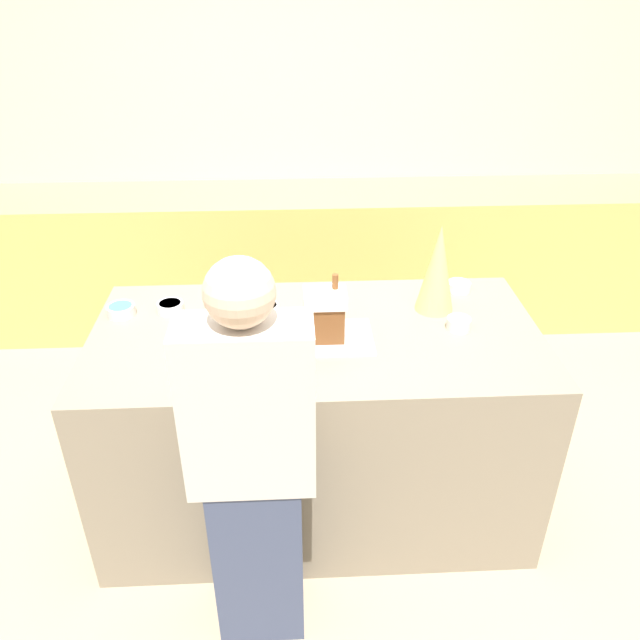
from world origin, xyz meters
name	(u,v)px	position (x,y,z in m)	size (l,w,h in m)	color
ground_plane	(317,497)	(0.00, 0.00, 0.00)	(12.00, 12.00, 0.00)	tan
wall_back	(302,126)	(0.00, 2.05, 1.30)	(8.00, 0.05, 2.60)	beige
back_cabinet_block	(305,260)	(0.00, 1.72, 0.47)	(6.00, 0.60, 0.95)	#DBBC60
kitchen_island	(316,422)	(0.00, 0.00, 0.47)	(1.86, 0.92, 0.94)	gray
baking_tray	(325,338)	(0.03, -0.05, 0.94)	(0.39, 0.28, 0.01)	silver
gingerbread_house	(325,313)	(0.03, -0.05, 1.06)	(0.17, 0.14, 0.27)	brown
decorative_tree	(438,269)	(0.53, 0.18, 1.14)	(0.17, 0.17, 0.39)	#DBD675
candy_bowl_center_rear	(459,323)	(0.59, 0.00, 0.97)	(0.10, 0.10, 0.05)	white
candy_bowl_near_tray_right	(267,308)	(-0.20, 0.18, 0.96)	(0.10, 0.10, 0.04)	white
candy_bowl_beside_tree	(170,307)	(-0.62, 0.21, 0.96)	(0.11, 0.11, 0.04)	white
candy_bowl_near_tray_left	(121,310)	(-0.83, 0.19, 0.97)	(0.12, 0.12, 0.05)	silver
candy_bowl_front_corner	(459,286)	(0.68, 0.34, 0.96)	(0.11, 0.11, 0.04)	white
person	(252,467)	(-0.24, -0.64, 0.82)	(0.41, 0.52, 1.58)	#424C6B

